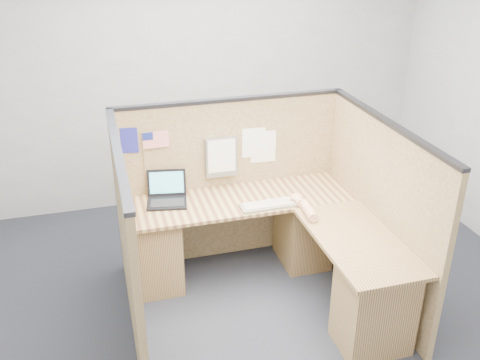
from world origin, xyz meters
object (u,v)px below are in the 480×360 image
object	(u,v)px
l_desk	(274,253)
laptop	(166,194)
keyboard	(268,205)
mouse	(297,200)

from	to	relation	value
l_desk	laptop	distance (m)	1.04
laptop	keyboard	distance (m)	0.88
l_desk	keyboard	size ratio (longest dim) A/B	4.07
mouse	laptop	bearing A→B (deg)	162.19
keyboard	mouse	size ratio (longest dim) A/B	4.05
keyboard	mouse	distance (m)	0.25
l_desk	laptop	size ratio (longest dim) A/B	5.30
l_desk	mouse	xyz separation A→B (m)	(0.26, 0.19, 0.36)
laptop	keyboard	bearing A→B (deg)	-12.84
keyboard	mouse	bearing A→B (deg)	-1.51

